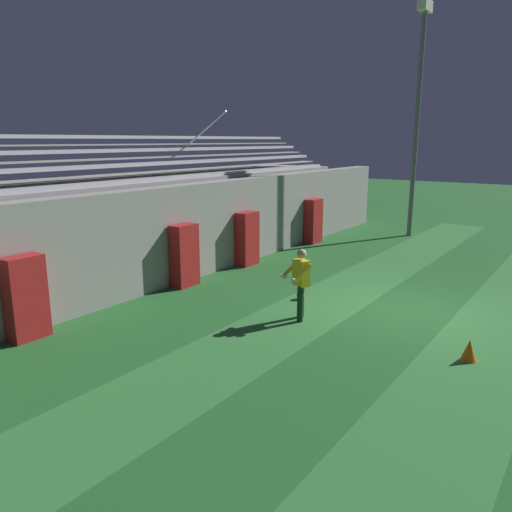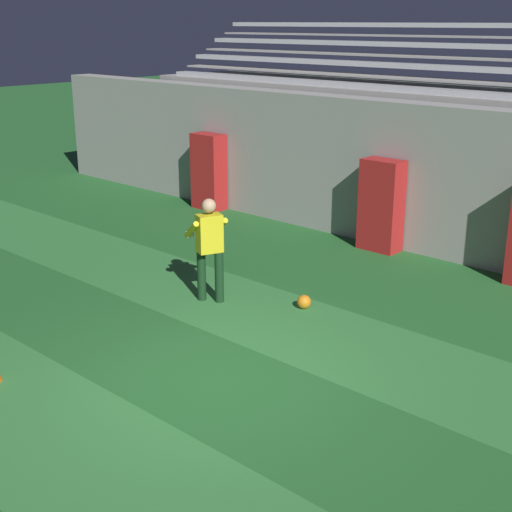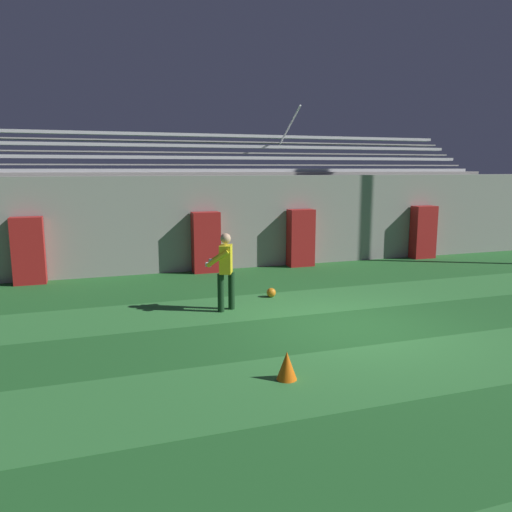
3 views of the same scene
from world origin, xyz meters
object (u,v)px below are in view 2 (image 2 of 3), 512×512
(padding_pillar_far_left, at_px, (209,172))
(goalkeeper, at_px, (209,243))
(soccer_ball, at_px, (304,302))
(padding_pillar_gate_left, at_px, (381,205))

(padding_pillar_far_left, height_order, goalkeeper, padding_pillar_far_left)
(goalkeeper, distance_m, soccer_ball, 1.73)
(padding_pillar_far_left, distance_m, goalkeeper, 5.88)
(goalkeeper, height_order, soccer_ball, goalkeeper)
(soccer_ball, bearing_deg, padding_pillar_far_left, 149.02)
(padding_pillar_gate_left, bearing_deg, goalkeeper, -97.16)
(goalkeeper, bearing_deg, padding_pillar_gate_left, 82.84)
(padding_pillar_far_left, xyz_separation_m, goalkeeper, (4.24, -4.08, 0.07))
(padding_pillar_gate_left, xyz_separation_m, soccer_ball, (0.80, -3.33, -0.77))
(padding_pillar_gate_left, xyz_separation_m, padding_pillar_far_left, (-4.75, 0.00, 0.00))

